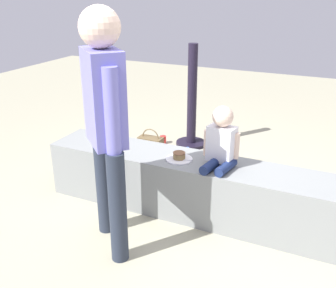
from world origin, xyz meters
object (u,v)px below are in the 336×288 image
(water_bottle_far_side, at_px, (187,158))
(child_seated, at_px, (221,141))
(handbag_black_leather, at_px, (242,183))
(handbag_brown_canvas, at_px, (151,147))
(adult_standing, at_px, (105,113))
(water_bottle_near_gift, at_px, (275,189))
(party_cup_red, at_px, (163,140))
(cake_plate, at_px, (179,157))
(cake_box_white, at_px, (125,165))

(water_bottle_far_side, bearing_deg, child_seated, -53.83)
(handbag_black_leather, relative_size, handbag_brown_canvas, 1.09)
(adult_standing, relative_size, handbag_brown_canvas, 4.93)
(water_bottle_far_side, relative_size, handbag_brown_canvas, 0.64)
(water_bottle_near_gift, bearing_deg, adult_standing, -129.27)
(party_cup_red, distance_m, handbag_brown_canvas, 0.46)
(water_bottle_near_gift, bearing_deg, cake_plate, -140.37)
(child_seated, distance_m, cake_box_white, 1.39)
(handbag_brown_canvas, bearing_deg, cake_box_white, -100.99)
(cake_plate, xyz_separation_m, party_cup_red, (-0.79, 1.35, -0.46))
(child_seated, height_order, party_cup_red, child_seated)
(water_bottle_near_gift, xyz_separation_m, water_bottle_far_side, (-0.98, 0.28, 0.01))
(child_seated, bearing_deg, cake_plate, -174.58)
(adult_standing, xyz_separation_m, water_bottle_near_gift, (0.98, 1.20, -0.94))
(cake_plate, distance_m, water_bottle_near_gift, 1.01)
(water_bottle_near_gift, height_order, handbag_black_leather, handbag_black_leather)
(party_cup_red, xyz_separation_m, cake_box_white, (-0.02, -0.87, 0.02))
(water_bottle_near_gift, bearing_deg, party_cup_red, 153.18)
(cake_plate, relative_size, water_bottle_far_side, 1.01)
(adult_standing, xyz_separation_m, handbag_brown_canvas, (-0.46, 1.52, -0.90))
(cake_plate, relative_size, cake_box_white, 0.67)
(water_bottle_near_gift, relative_size, handbag_black_leather, 0.53)
(water_bottle_far_side, bearing_deg, handbag_brown_canvas, 175.95)
(child_seated, xyz_separation_m, cake_box_white, (-1.15, 0.45, -0.64))
(water_bottle_near_gift, relative_size, cake_box_white, 0.60)
(child_seated, height_order, cake_box_white, child_seated)
(adult_standing, relative_size, cake_plate, 7.62)
(adult_standing, bearing_deg, water_bottle_near_gift, 50.73)
(water_bottle_far_side, xyz_separation_m, cake_box_white, (-0.54, -0.39, -0.03))
(water_bottle_far_side, bearing_deg, water_bottle_near_gift, -15.97)
(cake_plate, relative_size, party_cup_red, 2.34)
(cake_plate, xyz_separation_m, handbag_black_leather, (0.43, 0.49, -0.38))
(adult_standing, height_order, cake_plate, adult_standing)
(cake_plate, bearing_deg, adult_standing, -114.02)
(party_cup_red, height_order, handbag_black_leather, handbag_black_leather)
(cake_box_white, height_order, handbag_black_leather, handbag_black_leather)
(cake_plate, height_order, water_bottle_near_gift, cake_plate)
(water_bottle_near_gift, bearing_deg, handbag_brown_canvas, 167.72)
(water_bottle_near_gift, bearing_deg, cake_box_white, -176.01)
(party_cup_red, bearing_deg, water_bottle_near_gift, -26.82)
(adult_standing, bearing_deg, cake_plate, 65.98)
(party_cup_red, distance_m, handbag_black_leather, 1.49)
(cake_box_white, bearing_deg, handbag_brown_canvas, 79.01)
(party_cup_red, relative_size, handbag_brown_canvas, 0.28)
(handbag_brown_canvas, bearing_deg, party_cup_red, 97.60)
(cake_box_white, bearing_deg, water_bottle_far_side, 35.69)
(child_seated, height_order, handbag_black_leather, child_seated)
(water_bottle_far_side, height_order, handbag_brown_canvas, handbag_brown_canvas)
(water_bottle_far_side, bearing_deg, adult_standing, -90.00)
(adult_standing, bearing_deg, handbag_brown_canvas, 106.81)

